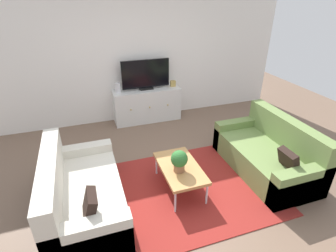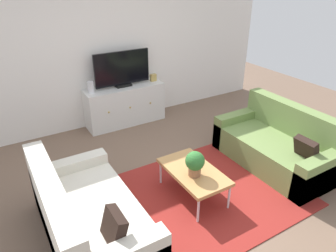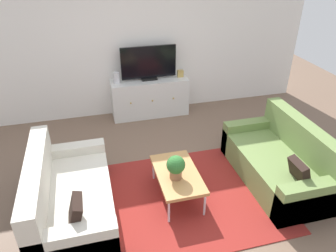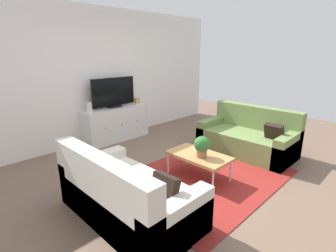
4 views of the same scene
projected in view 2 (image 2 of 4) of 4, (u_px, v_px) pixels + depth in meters
ground_plane at (193, 190)px, 4.05m from camera, size 10.00×10.00×0.00m
wall_back at (111, 47)px, 5.39m from camera, size 6.40×0.12×2.70m
area_rug at (199, 196)px, 3.93m from camera, size 2.50×1.90×0.01m
couch_left_side at (84, 220)px, 3.18m from camera, size 0.89×1.69×0.84m
couch_right_side at (279, 146)px, 4.51m from camera, size 0.89×1.69×0.84m
coffee_table at (193, 172)px, 3.80m from camera, size 0.52×0.92×0.38m
potted_plant at (195, 163)px, 3.62m from camera, size 0.23×0.23×0.31m
tv_console at (125, 105)px, 5.66m from camera, size 1.42×0.47×0.71m
flat_screen_tv at (122, 69)px, 5.38m from camera, size 1.00×0.16×0.62m
glass_vase at (91, 87)px, 5.19m from camera, size 0.11×0.11×0.20m
mantel_clock at (153, 78)px, 5.75m from camera, size 0.11×0.07×0.13m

